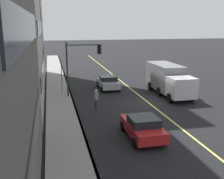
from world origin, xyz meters
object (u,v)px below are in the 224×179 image
at_px(truck_gray, 168,79).
at_px(street_sign_post, 62,77).
at_px(car_red, 143,127).
at_px(car_silver, 108,82).
at_px(pedestrian_with_backpack, 96,97).
at_px(traffic_light_mast, 81,60).

height_order(truck_gray, street_sign_post, street_sign_post).
xyz_separation_m(car_red, car_silver, (13.69, -0.68, 0.02)).
bearing_deg(pedestrian_with_backpack, truck_gray, -67.44).
distance_m(car_silver, street_sign_post, 5.38).
bearing_deg(car_silver, traffic_light_mast, 129.93).
xyz_separation_m(truck_gray, traffic_light_mast, (0.95, 8.79, 2.09)).
xyz_separation_m(car_red, pedestrian_with_backpack, (6.64, 1.85, 0.30)).
xyz_separation_m(traffic_light_mast, street_sign_post, (1.58, 1.83, -1.88)).
relative_size(car_red, traffic_light_mast, 0.76).
bearing_deg(car_red, traffic_light_mast, 13.50).
bearing_deg(car_red, street_sign_post, 19.61).
bearing_deg(truck_gray, traffic_light_mast, 83.80).
relative_size(truck_gray, pedestrian_with_backpack, 4.27).
bearing_deg(car_silver, car_red, 177.15).
distance_m(car_silver, traffic_light_mast, 5.22).
xyz_separation_m(car_red, traffic_light_mast, (10.92, 2.62, 2.98)).
bearing_deg(traffic_light_mast, car_red, -166.50).
height_order(car_red, street_sign_post, street_sign_post).
height_order(traffic_light_mast, street_sign_post, traffic_light_mast).
relative_size(car_red, pedestrian_with_backpack, 2.36).
bearing_deg(traffic_light_mast, truck_gray, -96.20).
xyz_separation_m(pedestrian_with_backpack, street_sign_post, (5.86, 2.60, 0.80)).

